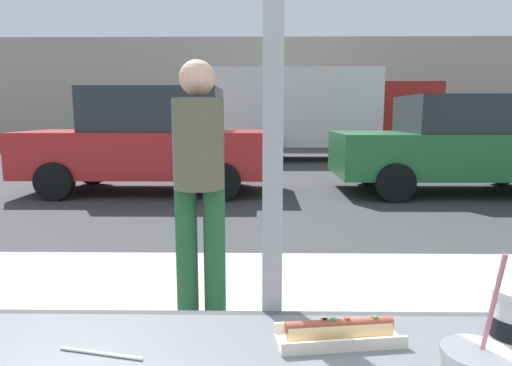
# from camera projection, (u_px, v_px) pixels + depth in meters

# --- Properties ---
(ground_plane) EXTENTS (60.00, 60.00, 0.00)m
(ground_plane) POSITION_uv_depth(u_px,v_px,m) (263.00, 183.00, 9.13)
(ground_plane) COLOR #38383A
(sidewalk_strip) EXTENTS (16.00, 2.80, 0.12)m
(sidewalk_strip) POSITION_uv_depth(u_px,v_px,m) (266.00, 331.00, 2.80)
(sidewalk_strip) COLOR #B2ADA3
(sidewalk_strip) RESTS_ON ground
(building_facade_far) EXTENTS (28.00, 1.20, 4.59)m
(building_facade_far) POSITION_uv_depth(u_px,v_px,m) (263.00, 94.00, 19.26)
(building_facade_far) COLOR #A89E8E
(building_facade_far) RESTS_ON ground
(hotdog_tray_near) EXTENTS (0.29, 0.13, 0.05)m
(hotdog_tray_near) POSITION_uv_depth(u_px,v_px,m) (339.00, 331.00, 0.97)
(hotdog_tray_near) COLOR beige
(hotdog_tray_near) RESTS_ON window_counter
(loose_straw) EXTENTS (0.19, 0.05, 0.01)m
(loose_straw) POSITION_uv_depth(u_px,v_px,m) (101.00, 353.00, 0.92)
(loose_straw) COLOR white
(loose_straw) RESTS_ON window_counter
(parked_car_red) EXTENTS (4.48, 1.88, 1.89)m
(parked_car_red) POSITION_uv_depth(u_px,v_px,m) (151.00, 141.00, 8.03)
(parked_car_red) COLOR red
(parked_car_red) RESTS_ON ground
(parked_car_green) EXTENTS (4.34, 2.03, 1.75)m
(parked_car_green) POSITION_uv_depth(u_px,v_px,m) (459.00, 144.00, 7.96)
(parked_car_green) COLOR #236B38
(parked_car_green) RESTS_ON ground
(box_truck) EXTENTS (6.70, 2.44, 2.76)m
(box_truck) POSITION_uv_depth(u_px,v_px,m) (319.00, 110.00, 13.75)
(box_truck) COLOR silver
(box_truck) RESTS_ON ground
(pedestrian) EXTENTS (0.32, 0.32, 1.63)m
(pedestrian) POSITION_uv_depth(u_px,v_px,m) (199.00, 174.00, 2.77)
(pedestrian) COLOR #1C4A2D
(pedestrian) RESTS_ON sidewalk_strip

